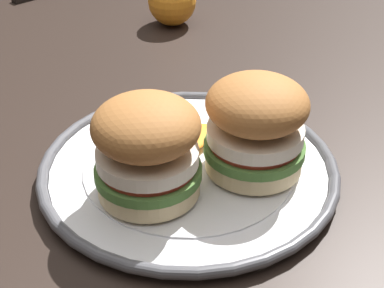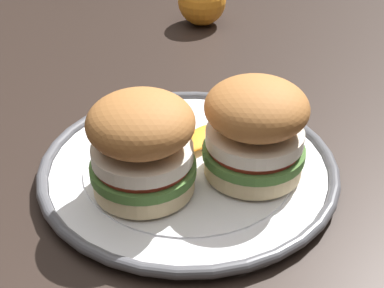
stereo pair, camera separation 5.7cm
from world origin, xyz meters
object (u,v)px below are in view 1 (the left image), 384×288
(sandwich_half_left, at_px, (256,124))
(whole_orange, at_px, (172,1))
(dinner_plate, at_px, (192,168))
(sandwich_half_right, at_px, (147,147))
(dining_table, at_px, (176,199))

(sandwich_half_left, relative_size, whole_orange, 1.43)
(sandwich_half_left, bearing_deg, whole_orange, -1.75)
(dinner_plate, height_order, whole_orange, whole_orange)
(dinner_plate, bearing_deg, sandwich_half_left, -111.41)
(dinner_plate, xyz_separation_m, sandwich_half_left, (-0.02, -0.06, 0.06))
(sandwich_half_right, relative_size, whole_orange, 1.51)
(sandwich_half_right, bearing_deg, dinner_plate, -55.53)
(dinner_plate, xyz_separation_m, whole_orange, (0.41, -0.07, 0.03))
(dining_table, bearing_deg, sandwich_half_left, -144.09)
(sandwich_half_left, xyz_separation_m, sandwich_half_right, (-0.01, 0.11, 0.00))
(dining_table, bearing_deg, whole_orange, -12.36)
(dining_table, height_order, whole_orange, whole_orange)
(dinner_plate, height_order, sandwich_half_right, sandwich_half_right)
(sandwich_half_right, height_order, whole_orange, sandwich_half_right)
(dinner_plate, height_order, sandwich_half_left, sandwich_half_left)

